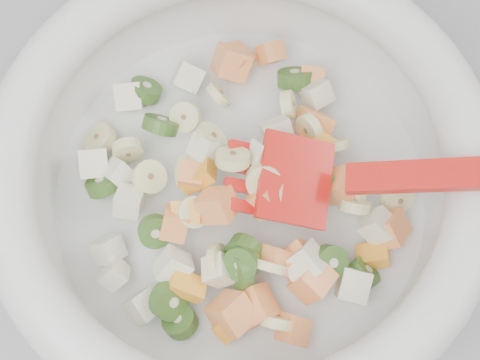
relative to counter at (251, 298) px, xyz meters
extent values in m
cube|color=gray|center=(0.00, 0.00, 0.00)|extent=(2.00, 0.60, 0.90)
cylinder|color=silver|center=(-0.02, -0.01, 0.46)|extent=(0.29, 0.29, 0.02)
torus|color=silver|center=(-0.02, -0.01, 0.53)|extent=(0.36, 0.36, 0.04)
cylinder|color=beige|center=(0.06, 0.01, 0.49)|extent=(0.03, 0.02, 0.03)
cylinder|color=beige|center=(0.09, -0.05, 0.48)|extent=(0.04, 0.03, 0.03)
cylinder|color=beige|center=(-0.06, -0.02, 0.51)|extent=(0.03, 0.03, 0.02)
cylinder|color=beige|center=(-0.02, 0.00, 0.52)|extent=(0.03, 0.03, 0.02)
cylinder|color=beige|center=(0.06, -0.04, 0.49)|extent=(0.03, 0.02, 0.03)
cylinder|color=beige|center=(-0.05, 0.01, 0.50)|extent=(0.02, 0.04, 0.03)
cylinder|color=beige|center=(-0.08, 0.02, 0.49)|extent=(0.04, 0.03, 0.02)
cylinder|color=beige|center=(-0.05, -0.06, 0.49)|extent=(0.02, 0.04, 0.04)
cylinder|color=beige|center=(-0.02, -0.11, 0.48)|extent=(0.03, 0.02, 0.03)
cylinder|color=beige|center=(-0.09, 0.04, 0.48)|extent=(0.03, 0.01, 0.03)
cylinder|color=beige|center=(0.01, -0.03, 0.51)|extent=(0.03, 0.04, 0.03)
cylinder|color=beige|center=(0.04, 0.02, 0.49)|extent=(0.02, 0.03, 0.03)
cylinder|color=beige|center=(-0.04, 0.06, 0.49)|extent=(0.03, 0.03, 0.02)
cylinder|color=beige|center=(0.03, 0.04, 0.49)|extent=(0.02, 0.02, 0.02)
cylinder|color=beige|center=(0.06, -0.04, 0.48)|extent=(0.02, 0.03, 0.03)
cylinder|color=beige|center=(-0.01, -0.07, 0.50)|extent=(0.03, 0.02, 0.03)
cylinder|color=beige|center=(-0.03, 0.03, 0.51)|extent=(0.02, 0.03, 0.03)
cylinder|color=beige|center=(-0.11, 0.06, 0.47)|extent=(0.03, 0.03, 0.03)
cylinder|color=beige|center=(-0.01, 0.07, 0.48)|extent=(0.02, 0.03, 0.03)
cylinder|color=beige|center=(0.00, -0.02, 0.51)|extent=(0.03, 0.03, 0.03)
cube|color=#FF9B50|center=(0.01, 0.10, 0.48)|extent=(0.03, 0.03, 0.03)
cube|color=#FF9B50|center=(0.01, -0.07, 0.49)|extent=(0.02, 0.03, 0.03)
cube|color=#FF9B50|center=(-0.01, -0.03, 0.51)|extent=(0.03, 0.03, 0.03)
cube|color=#FF9B50|center=(0.00, 0.10, 0.48)|extent=(0.03, 0.04, 0.04)
cube|color=#FF9B50|center=(0.05, -0.03, 0.49)|extent=(0.04, 0.03, 0.03)
cube|color=#FF9B50|center=(-0.04, -0.02, 0.51)|extent=(0.03, 0.03, 0.04)
cube|color=#FF9B50|center=(-0.01, -0.12, 0.48)|extent=(0.03, 0.03, 0.03)
cube|color=#FF9B50|center=(0.08, -0.07, 0.48)|extent=(0.04, 0.03, 0.04)
cube|color=#FF9B50|center=(-0.05, -0.10, 0.49)|extent=(0.04, 0.04, 0.04)
cube|color=#FF9B50|center=(-0.07, -0.03, 0.50)|extent=(0.03, 0.03, 0.03)
cube|color=#FF9B50|center=(-0.03, -0.09, 0.48)|extent=(0.03, 0.03, 0.03)
cube|color=#FF9B50|center=(-0.01, -0.07, 0.49)|extent=(0.03, 0.03, 0.03)
cube|color=#FF9B50|center=(0.01, -0.09, 0.49)|extent=(0.04, 0.03, 0.03)
cube|color=#FF9B50|center=(0.05, 0.03, 0.49)|extent=(0.03, 0.04, 0.04)
cube|color=#FF9B50|center=(0.01, -0.07, 0.49)|extent=(0.03, 0.02, 0.03)
cube|color=#FF9B50|center=(-0.05, 0.00, 0.51)|extent=(0.02, 0.02, 0.02)
cube|color=#FF9B50|center=(0.04, 0.10, 0.48)|extent=(0.02, 0.02, 0.03)
cube|color=#FF9B50|center=(0.06, 0.07, 0.48)|extent=(0.03, 0.03, 0.02)
cylinder|color=#5CA737|center=(-0.03, -0.06, 0.49)|extent=(0.03, 0.03, 0.03)
cylinder|color=#5CA737|center=(0.05, -0.09, 0.48)|extent=(0.03, 0.04, 0.03)
cylinder|color=#5CA737|center=(-0.12, 0.02, 0.48)|extent=(0.03, 0.03, 0.02)
cylinder|color=#5CA737|center=(-0.09, -0.03, 0.49)|extent=(0.03, 0.03, 0.03)
cylinder|color=#5CA737|center=(0.03, -0.08, 0.49)|extent=(0.03, 0.03, 0.03)
cylinder|color=#5CA737|center=(-0.09, -0.08, 0.49)|extent=(0.04, 0.04, 0.03)
cylinder|color=#5CA737|center=(-0.08, -0.09, 0.47)|extent=(0.03, 0.03, 0.02)
cylinder|color=#5CA737|center=(0.00, -0.01, 0.51)|extent=(0.03, 0.03, 0.03)
cylinder|color=#5CA737|center=(-0.07, 0.09, 0.48)|extent=(0.04, 0.04, 0.03)
cylinder|color=#5CA737|center=(-0.03, -0.07, 0.50)|extent=(0.03, 0.03, 0.03)
cylinder|color=#5CA737|center=(0.05, 0.07, 0.48)|extent=(0.04, 0.03, 0.03)
cylinder|color=#5CA737|center=(-0.06, 0.06, 0.49)|extent=(0.03, 0.03, 0.04)
cylinder|color=#5CA737|center=(-0.03, -0.07, 0.49)|extent=(0.02, 0.04, 0.04)
cylinder|color=#5CA737|center=(0.04, -0.02, 0.49)|extent=(0.04, 0.02, 0.04)
cube|color=white|center=(-0.05, -0.06, 0.49)|extent=(0.03, 0.02, 0.03)
cube|color=white|center=(-0.12, -0.05, 0.48)|extent=(0.02, 0.03, 0.03)
cube|color=white|center=(0.01, -0.08, 0.49)|extent=(0.04, 0.03, 0.04)
cube|color=white|center=(0.04, -0.10, 0.48)|extent=(0.03, 0.04, 0.03)
cube|color=white|center=(0.06, 0.05, 0.48)|extent=(0.03, 0.03, 0.03)
cube|color=white|center=(-0.03, 0.09, 0.48)|extent=(0.03, 0.03, 0.03)
cube|color=white|center=(0.07, -0.06, 0.48)|extent=(0.03, 0.03, 0.03)
cube|color=white|center=(-0.10, 0.00, 0.49)|extent=(0.03, 0.03, 0.03)
cube|color=white|center=(-0.12, 0.04, 0.48)|extent=(0.03, 0.03, 0.03)
cube|color=white|center=(0.02, 0.02, 0.50)|extent=(0.02, 0.03, 0.03)
cube|color=white|center=(-0.11, -0.07, 0.48)|extent=(0.03, 0.03, 0.03)
cube|color=white|center=(-0.12, -0.03, 0.48)|extent=(0.03, 0.03, 0.03)
cube|color=white|center=(-0.10, 0.03, 0.48)|extent=(0.03, 0.03, 0.03)
cube|color=white|center=(-0.08, -0.05, 0.49)|extent=(0.03, 0.03, 0.03)
cube|color=white|center=(-0.04, 0.02, 0.51)|extent=(0.03, 0.03, 0.03)
cube|color=white|center=(-0.08, 0.09, 0.48)|extent=(0.03, 0.03, 0.03)
cube|color=white|center=(0.00, 0.00, 0.51)|extent=(0.03, 0.03, 0.03)
cube|color=orange|center=(-0.06, -0.02, 0.50)|extent=(0.03, 0.02, 0.02)
cube|color=orange|center=(-0.05, -0.10, 0.48)|extent=(0.03, 0.03, 0.02)
cube|color=orange|center=(-0.05, 0.00, 0.51)|extent=(0.03, 0.02, 0.03)
cube|color=orange|center=(0.05, 0.01, 0.49)|extent=(0.03, 0.03, 0.02)
cube|color=orange|center=(0.06, -0.08, 0.47)|extent=(0.03, 0.02, 0.02)
cube|color=orange|center=(-0.07, -0.07, 0.49)|extent=(0.03, 0.03, 0.02)
cube|color=red|center=(0.02, -0.02, 0.51)|extent=(0.07, 0.08, 0.03)
cube|color=red|center=(-0.01, 0.01, 0.51)|extent=(0.03, 0.02, 0.02)
cube|color=red|center=(-0.01, 0.00, 0.51)|extent=(0.03, 0.02, 0.02)
cube|color=red|center=(-0.02, -0.02, 0.51)|extent=(0.03, 0.02, 0.02)
cube|color=red|center=(-0.02, -0.03, 0.51)|extent=(0.03, 0.02, 0.02)
camera|label=1|loc=(-0.07, -0.18, 0.99)|focal=55.00mm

